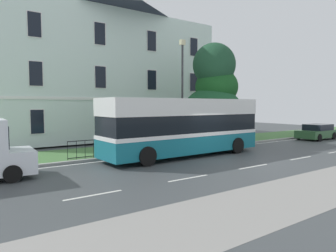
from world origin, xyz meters
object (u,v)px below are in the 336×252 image
(parked_hatchback_00, at_px, (317,132))
(street_lamp_post, at_px, (182,86))
(litter_bin, at_px, (166,139))
(single_decker_bus, at_px, (184,126))
(georgian_townhouse, at_px, (100,72))
(evergreen_tree, at_px, (214,104))

(parked_hatchback_00, bearing_deg, street_lamp_post, -14.31)
(litter_bin, bearing_deg, street_lamp_post, 13.84)
(parked_hatchback_00, xyz_separation_m, street_lamp_post, (-12.41, 2.83, 3.62))
(single_decker_bus, bearing_deg, georgian_townhouse, 86.72)
(street_lamp_post, bearing_deg, parked_hatchback_00, -12.83)
(georgian_townhouse, xyz_separation_m, litter_bin, (0.18, -10.28, -5.25))
(parked_hatchback_00, bearing_deg, litter_bin, -11.29)
(single_decker_bus, distance_m, street_lamp_post, 4.49)
(georgian_townhouse, distance_m, evergreen_tree, 11.32)
(street_lamp_post, xyz_separation_m, litter_bin, (-1.63, -0.40, -3.51))
(evergreen_tree, height_order, litter_bin, evergreen_tree)
(evergreen_tree, xyz_separation_m, single_decker_bus, (-5.45, -3.19, -1.26))
(georgian_townhouse, distance_m, parked_hatchback_00, 19.81)
(parked_hatchback_00, height_order, litter_bin, litter_bin)
(evergreen_tree, bearing_deg, single_decker_bus, -149.66)
(georgian_townhouse, xyz_separation_m, street_lamp_post, (1.81, -9.88, -1.74))
(evergreen_tree, distance_m, litter_bin, 5.40)
(single_decker_bus, height_order, parked_hatchback_00, single_decker_bus)
(single_decker_bus, bearing_deg, street_lamp_post, 52.09)
(evergreen_tree, height_order, parked_hatchback_00, evergreen_tree)
(evergreen_tree, bearing_deg, litter_bin, -172.94)
(georgian_townhouse, distance_m, litter_bin, 11.55)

